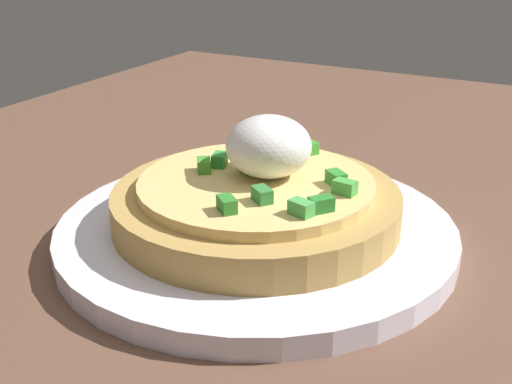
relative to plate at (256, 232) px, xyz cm
name	(u,v)px	position (x,y,z in cm)	size (l,w,h in cm)	color
dining_table	(328,276)	(-1.07, 4.45, -2.41)	(98.20, 84.99, 3.47)	brown
plate	(256,232)	(0.00, 0.00, 0.00)	(24.30, 24.30, 1.36)	white
pizza	(257,196)	(-0.11, 0.05, 2.37)	(17.39, 17.39, 6.47)	tan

